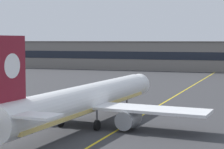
% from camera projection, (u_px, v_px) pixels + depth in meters
% --- Properties ---
extents(taxiway_centreline, '(9.63, 179.77, 0.01)m').
position_uv_depth(taxiway_centreline, '(153.00, 109.00, 67.67)').
color(taxiway_centreline, yellow).
rests_on(taxiway_centreline, ground).
extents(airliner_foreground, '(32.32, 41.51, 11.65)m').
position_uv_depth(airliner_foreground, '(85.00, 100.00, 54.02)').
color(airliner_foreground, white).
rests_on(airliner_foreground, ground).
extents(safety_cone_by_nose_gear, '(0.44, 0.44, 0.55)m').
position_uv_depth(safety_cone_by_nose_gear, '(131.00, 107.00, 67.97)').
color(safety_cone_by_nose_gear, orange).
rests_on(safety_cone_by_nose_gear, ground).
extents(terminal_building, '(152.50, 12.40, 10.70)m').
position_uv_depth(terminal_building, '(192.00, 56.00, 150.49)').
color(terminal_building, slate).
rests_on(terminal_building, ground).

